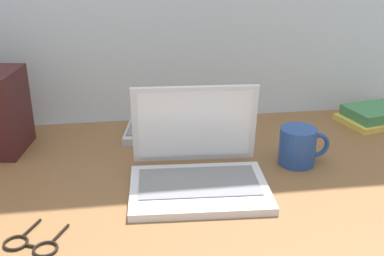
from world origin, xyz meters
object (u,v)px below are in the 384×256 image
object	(u,v)px
laptop	(198,166)
coffee_mug	(299,146)
eyeglasses	(32,244)
book_stack	(375,116)
remote_control_near	(135,131)

from	to	relation	value
laptop	coffee_mug	size ratio (longest dim) A/B	2.47
eyeglasses	book_stack	world-z (taller)	book_stack
remote_control_near	book_stack	world-z (taller)	book_stack
coffee_mug	eyeglasses	bearing A→B (deg)	-156.92
eyeglasses	remote_control_near	bearing A→B (deg)	67.68
laptop	remote_control_near	world-z (taller)	laptop
coffee_mug	book_stack	distance (m)	0.41
laptop	remote_control_near	xyz separation A→B (m)	(-0.14, 0.31, -0.03)
eyeglasses	book_stack	bearing A→B (deg)	27.69
laptop	book_stack	distance (m)	0.68
remote_control_near	book_stack	distance (m)	0.74
coffee_mug	remote_control_near	bearing A→B (deg)	149.13
remote_control_near	eyeglasses	size ratio (longest dim) A/B	1.25
book_stack	laptop	bearing A→B (deg)	-153.25
coffee_mug	eyeglasses	world-z (taller)	coffee_mug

